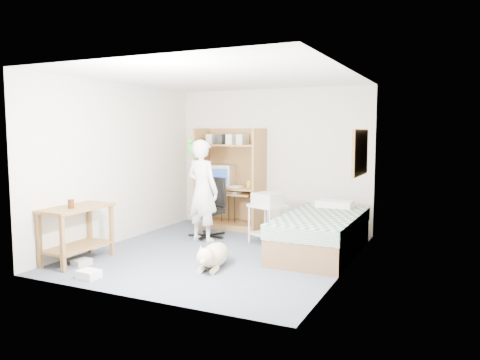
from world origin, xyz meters
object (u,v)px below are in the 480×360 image
(computer_hutch, at_px, (231,182))
(bed, at_px, (321,234))
(person, at_px, (202,191))
(dog, at_px, (214,255))
(side_desk, at_px, (77,225))
(office_chair, at_px, (210,216))
(printer_cart, at_px, (267,218))

(computer_hutch, relative_size, bed, 0.89)
(computer_hutch, xyz_separation_m, person, (0.08, -1.18, -0.01))
(computer_hutch, xyz_separation_m, dog, (0.94, -2.40, -0.66))
(side_desk, xyz_separation_m, dog, (1.79, 0.54, -0.33))
(bed, relative_size, person, 1.25)
(person, height_order, dog, person)
(person, bearing_deg, office_chair, -69.69)
(office_chair, relative_size, printer_cart, 1.53)
(office_chair, height_order, printer_cart, office_chair)
(computer_hutch, bearing_deg, printer_cart, -40.09)
(printer_cart, bearing_deg, office_chair, -158.81)
(office_chair, bearing_deg, bed, 6.07)
(computer_hutch, height_order, person, computer_hutch)
(dog, distance_m, printer_cart, 1.52)
(office_chair, bearing_deg, person, -69.69)
(dog, relative_size, printer_cart, 1.53)
(dog, height_order, printer_cart, printer_cart)
(computer_hutch, distance_m, office_chair, 1.00)
(computer_hutch, relative_size, office_chair, 1.85)
(office_chair, height_order, person, person)
(side_desk, relative_size, person, 0.62)
(side_desk, relative_size, dog, 1.03)
(printer_cart, bearing_deg, person, -142.00)
(computer_hutch, xyz_separation_m, printer_cart, (1.09, -0.91, -0.41))
(computer_hutch, bearing_deg, office_chair, -87.17)
(person, bearing_deg, dog, 138.25)
(bed, bearing_deg, side_desk, -147.50)
(side_desk, height_order, person, person)
(side_desk, xyz_separation_m, person, (0.93, 1.76, 0.32))
(bed, relative_size, printer_cart, 3.18)
(side_desk, distance_m, person, 2.01)
(bed, bearing_deg, dog, -129.63)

